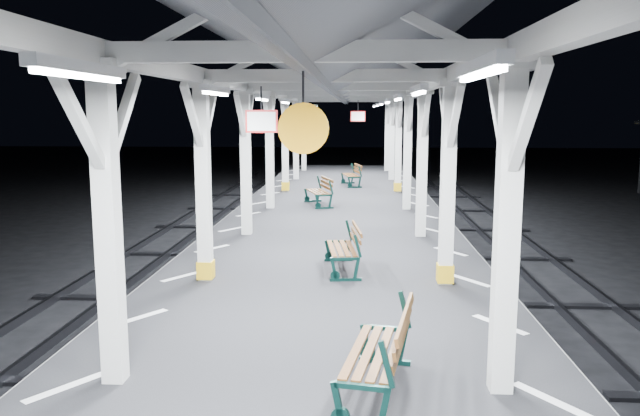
# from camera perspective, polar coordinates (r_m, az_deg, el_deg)

# --- Properties ---
(ground) EXTENTS (120.00, 120.00, 0.00)m
(ground) POSITION_cam_1_polar(r_m,az_deg,el_deg) (8.96, -0.31, -16.37)
(ground) COLOR black
(ground) RESTS_ON ground
(platform) EXTENTS (6.00, 50.00, 1.00)m
(platform) POSITION_cam_1_polar(r_m,az_deg,el_deg) (8.76, -0.32, -13.41)
(platform) COLOR black
(platform) RESTS_ON ground
(hazard_stripes_left) EXTENTS (1.00, 48.00, 0.01)m
(hazard_stripes_left) POSITION_cam_1_polar(r_m,az_deg,el_deg) (9.07, -16.19, -9.61)
(hazard_stripes_left) COLOR silver
(hazard_stripes_left) RESTS_ON platform
(hazard_stripes_right) EXTENTS (1.00, 48.00, 0.01)m
(hazard_stripes_right) POSITION_cam_1_polar(r_m,az_deg,el_deg) (8.79, 16.11, -10.20)
(hazard_stripes_right) COLOR silver
(hazard_stripes_right) RESTS_ON platform
(canopy) EXTENTS (5.40, 49.00, 4.65)m
(canopy) POSITION_cam_1_polar(r_m,az_deg,el_deg) (8.13, -0.35, 14.11)
(canopy) COLOR silver
(canopy) RESTS_ON platform
(bench_near) EXTENTS (0.87, 1.68, 0.87)m
(bench_near) POSITION_cam_1_polar(r_m,az_deg,el_deg) (6.39, 5.92, -12.82)
(bench_near) COLOR black
(bench_near) RESTS_ON platform
(bench_mid) EXTENTS (0.72, 1.54, 0.81)m
(bench_mid) POSITION_cam_1_polar(r_m,az_deg,el_deg) (11.12, 2.46, -3.59)
(bench_mid) COLOR black
(bench_mid) RESTS_ON platform
(bench_far) EXTENTS (0.99, 1.64, 0.84)m
(bench_far) POSITION_cam_1_polar(r_m,az_deg,el_deg) (18.91, 0.10, 1.60)
(bench_far) COLOR black
(bench_far) RESTS_ON platform
(bench_extra) EXTENTS (0.84, 1.59, 0.82)m
(bench_extra) POSITION_cam_1_polar(r_m,az_deg,el_deg) (24.01, 3.07, 3.09)
(bench_extra) COLOR black
(bench_extra) RESTS_ON platform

